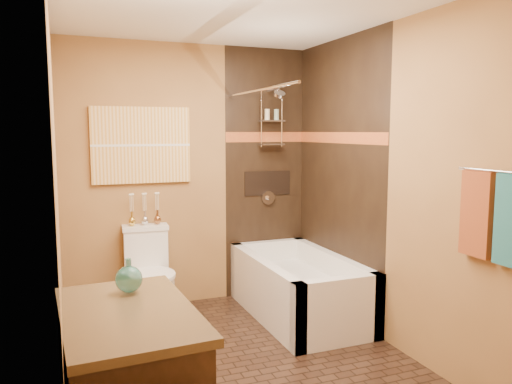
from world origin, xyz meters
TOP-DOWN VIEW (x-y plane):
  - floor at (0.00, 0.00)m, footprint 3.00×3.00m
  - wall_left at (-1.20, 0.00)m, footprint 0.02×3.00m
  - wall_right at (1.20, 0.00)m, footprint 0.02×3.00m
  - wall_back at (0.00, 1.50)m, footprint 2.40×0.02m
  - wall_front at (0.00, -1.50)m, footprint 2.40×0.02m
  - ceiling at (0.00, 0.00)m, footprint 3.00×3.00m
  - alcove_tile_back at (0.78, 1.49)m, footprint 0.85×0.01m
  - alcove_tile_right at (1.19, 0.75)m, footprint 0.01×1.50m
  - mosaic_band_back at (0.78, 1.48)m, footprint 0.85×0.01m
  - mosaic_band_right at (1.18, 0.75)m, footprint 0.01×1.50m
  - alcove_niche at (0.80, 1.48)m, footprint 0.50×0.01m
  - shower_fixtures at (0.80, 1.38)m, footprint 0.24×0.33m
  - curtain_rod at (0.40, 0.75)m, footprint 0.03×1.55m
  - towel_bar at (1.15, -1.05)m, footprint 0.02×0.55m
  - towel_rust at (1.16, -0.92)m, footprint 0.05×0.22m
  - sunset_painting at (-0.47, 1.48)m, footprint 0.90×0.04m
  - vanity_mirror at (-1.19, -0.91)m, footprint 0.01×1.00m
  - bathtub at (0.80, 0.75)m, footprint 0.80×1.50m
  - toilet at (-0.47, 1.21)m, footprint 0.43×0.62m
  - teal_bottle at (-0.87, -0.65)m, footprint 0.18×0.18m
  - bud_vases at (-0.47, 1.39)m, footprint 0.29×0.06m

SIDE VIEW (x-z plane):
  - floor at x=0.00m, z-range 0.00..0.00m
  - bathtub at x=0.80m, z-range -0.05..0.50m
  - toilet at x=-0.47m, z-range 0.00..0.82m
  - teal_bottle at x=-0.87m, z-range 0.83..1.05m
  - bud_vases at x=-0.47m, z-range 0.83..1.12m
  - alcove_niche at x=0.80m, z-range 1.02..1.27m
  - towel_rust at x=1.16m, z-range 0.92..1.44m
  - wall_left at x=-1.20m, z-range 0.00..2.50m
  - wall_right at x=1.20m, z-range 0.00..2.50m
  - wall_back at x=0.00m, z-range 0.00..2.50m
  - wall_front at x=0.00m, z-range 0.00..2.50m
  - alcove_tile_back at x=0.78m, z-range 0.00..2.50m
  - alcove_tile_right at x=1.19m, z-range 0.00..2.50m
  - towel_bar at x=1.15m, z-range 1.44..1.46m
  - vanity_mirror at x=-1.19m, z-range 1.05..1.95m
  - sunset_painting at x=-0.47m, z-range 1.20..1.90m
  - mosaic_band_back at x=0.78m, z-range 1.57..1.67m
  - mosaic_band_right at x=1.18m, z-range 1.57..1.67m
  - shower_fixtures at x=0.80m, z-range 1.08..2.25m
  - curtain_rod at x=0.40m, z-range 2.01..2.03m
  - ceiling at x=0.00m, z-range 2.50..2.50m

